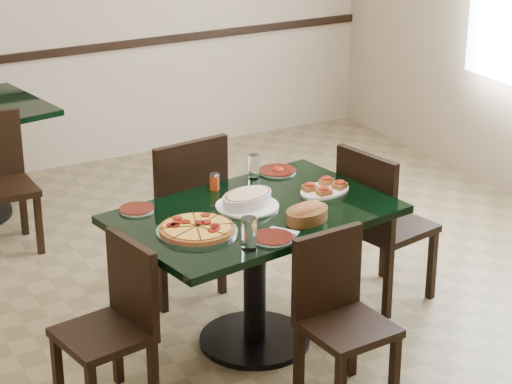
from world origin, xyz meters
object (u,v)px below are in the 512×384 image
chair_left (116,318)px  bread_basket (307,213)px  lasagna_casserole (247,199)px  main_table (255,244)px  chair_right (378,218)px  chair_far (182,208)px  pepperoni_pizza (197,229)px  bruschetta_platter (325,187)px  chair_near (339,310)px

chair_left → bread_basket: (0.99, -0.04, 0.34)m
lasagna_casserole → chair_left: bearing=179.9°
main_table → chair_right: chair_right is taller
chair_left → lasagna_casserole: (0.81, 0.25, 0.34)m
main_table → chair_far: bearing=89.9°
bread_basket → pepperoni_pizza: bearing=148.3°
main_table → bread_basket: (0.16, -0.23, 0.22)m
chair_right → bruschetta_platter: bearing=83.6°
main_table → chair_far: size_ratio=1.54×
chair_near → lasagna_casserole: (-0.13, 0.66, 0.35)m
chair_near → main_table: bearing=96.5°
chair_near → chair_left: size_ratio=0.99×
bruschetta_platter → bread_basket: bearing=-149.1°
main_table → chair_far: chair_far is taller
lasagna_casserole → bread_basket: bearing=-76.0°
chair_right → bread_basket: 0.78m
chair_right → bread_basket: bearing=104.1°
chair_far → chair_right: chair_far is taller
bread_basket → main_table: bearing=107.3°
bread_basket → bruschetta_platter: bread_basket is taller
chair_near → bread_basket: (0.05, 0.37, 0.34)m
chair_left → bruschetta_platter: size_ratio=2.40×
chair_left → bread_basket: bearing=77.7°
bruschetta_platter → chair_left: bearing=176.4°
chair_far → chair_near: bearing=93.0°
bread_basket → bruschetta_platter: bearing=27.3°
lasagna_casserole → bread_basket: bread_basket is taller
chair_far → chair_right: size_ratio=1.06×
chair_far → main_table: bearing=92.0°
chair_far → pepperoni_pizza: size_ratio=2.49×
chair_near → chair_left: 1.03m
chair_near → pepperoni_pizza: bearing=129.4°
bread_basket → chair_right: bearing=7.8°
bread_basket → lasagna_casserole: bearing=103.1°
chair_near → bread_basket: bread_basket is taller
chair_far → chair_left: size_ratio=1.18×
lasagna_casserole → chair_right: bearing=-15.2°
chair_far → lasagna_casserole: (0.09, -0.61, 0.25)m
pepperoni_pizza → chair_left: bearing=-169.2°
chair_far → lasagna_casserole: chair_far is taller
chair_far → chair_near: 1.29m
chair_right → chair_left: 1.67m
chair_far → chair_near: (0.22, -1.27, -0.09)m
chair_far → pepperoni_pizza: bearing=64.2°
chair_right → bruschetta_platter: chair_right is taller
lasagna_casserole → pepperoni_pizza: bearing=-172.7°
chair_right → pepperoni_pizza: chair_right is taller
lasagna_casserole → bruschetta_platter: 0.46m
chair_left → bread_basket: 1.05m
chair_near → bruschetta_platter: chair_near is taller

